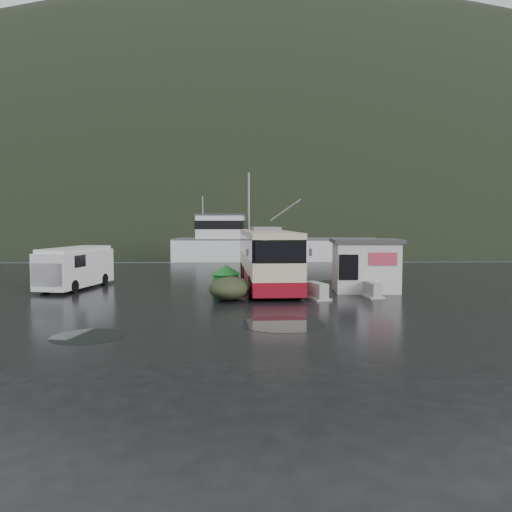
{
  "coord_description": "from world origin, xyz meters",
  "views": [
    {
      "loc": [
        0.98,
        -24.38,
        3.7
      ],
      "look_at": [
        1.63,
        4.16,
        1.7
      ],
      "focal_mm": 35.0,
      "sensor_mm": 36.0,
      "label": 1
    }
  ],
  "objects_px": {
    "white_van": "(76,289)",
    "waste_bin_left": "(226,295)",
    "coach_bus": "(267,285)",
    "jersey_barrier_a": "(372,297)",
    "dome_tent": "(230,299)",
    "waste_bin_right": "(285,295)",
    "fishing_trawler": "(276,256)",
    "jersey_barrier_b": "(317,299)",
    "ticket_kiosk": "(365,291)"
  },
  "relations": [
    {
      "from": "white_van",
      "to": "waste_bin_left",
      "type": "height_order",
      "value": "white_van"
    },
    {
      "from": "dome_tent",
      "to": "jersey_barrier_a",
      "type": "xyz_separation_m",
      "value": [
        6.9,
        0.56,
        0.0
      ]
    },
    {
      "from": "white_van",
      "to": "jersey_barrier_b",
      "type": "bearing_deg",
      "value": -5.57
    },
    {
      "from": "waste_bin_left",
      "to": "fishing_trawler",
      "type": "xyz_separation_m",
      "value": [
        4.3,
        27.81,
        0.0
      ]
    },
    {
      "from": "dome_tent",
      "to": "ticket_kiosk",
      "type": "bearing_deg",
      "value": 19.82
    },
    {
      "from": "white_van",
      "to": "dome_tent",
      "type": "distance_m",
      "value": 9.48
    },
    {
      "from": "dome_tent",
      "to": "jersey_barrier_b",
      "type": "relative_size",
      "value": 1.74
    },
    {
      "from": "dome_tent",
      "to": "jersey_barrier_b",
      "type": "height_order",
      "value": "dome_tent"
    },
    {
      "from": "white_van",
      "to": "waste_bin_right",
      "type": "bearing_deg",
      "value": -1.17
    },
    {
      "from": "coach_bus",
      "to": "ticket_kiosk",
      "type": "height_order",
      "value": "coach_bus"
    },
    {
      "from": "white_van",
      "to": "fishing_trawler",
      "type": "relative_size",
      "value": 0.22
    },
    {
      "from": "coach_bus",
      "to": "dome_tent",
      "type": "bearing_deg",
      "value": -114.13
    },
    {
      "from": "jersey_barrier_a",
      "to": "fishing_trawler",
      "type": "bearing_deg",
      "value": 95.69
    },
    {
      "from": "waste_bin_right",
      "to": "dome_tent",
      "type": "relative_size",
      "value": 0.52
    },
    {
      "from": "waste_bin_right",
      "to": "ticket_kiosk",
      "type": "distance_m",
      "value": 4.48
    },
    {
      "from": "dome_tent",
      "to": "ticket_kiosk",
      "type": "relative_size",
      "value": 0.78
    },
    {
      "from": "waste_bin_right",
      "to": "jersey_barrier_a",
      "type": "relative_size",
      "value": 0.99
    },
    {
      "from": "white_van",
      "to": "fishing_trawler",
      "type": "height_order",
      "value": "fishing_trawler"
    },
    {
      "from": "white_van",
      "to": "jersey_barrier_a",
      "type": "distance_m",
      "value": 15.87
    },
    {
      "from": "ticket_kiosk",
      "to": "waste_bin_left",
      "type": "bearing_deg",
      "value": -168.72
    },
    {
      "from": "white_van",
      "to": "jersey_barrier_b",
      "type": "xyz_separation_m",
      "value": [
        12.69,
        -3.94,
        0.0
      ]
    },
    {
      "from": "jersey_barrier_a",
      "to": "jersey_barrier_b",
      "type": "distance_m",
      "value": 2.84
    },
    {
      "from": "coach_bus",
      "to": "jersey_barrier_a",
      "type": "height_order",
      "value": "coach_bus"
    },
    {
      "from": "white_van",
      "to": "ticket_kiosk",
      "type": "relative_size",
      "value": 1.56
    },
    {
      "from": "coach_bus",
      "to": "waste_bin_right",
      "type": "height_order",
      "value": "coach_bus"
    },
    {
      "from": "coach_bus",
      "to": "ticket_kiosk",
      "type": "xyz_separation_m",
      "value": [
        5.08,
        -2.56,
        0.0
      ]
    },
    {
      "from": "waste_bin_left",
      "to": "ticket_kiosk",
      "type": "height_order",
      "value": "ticket_kiosk"
    },
    {
      "from": "jersey_barrier_a",
      "to": "jersey_barrier_b",
      "type": "height_order",
      "value": "jersey_barrier_b"
    },
    {
      "from": "coach_bus",
      "to": "jersey_barrier_a",
      "type": "bearing_deg",
      "value": -45.69
    },
    {
      "from": "white_van",
      "to": "waste_bin_right",
      "type": "height_order",
      "value": "white_van"
    },
    {
      "from": "waste_bin_left",
      "to": "dome_tent",
      "type": "bearing_deg",
      "value": -79.89
    },
    {
      "from": "coach_bus",
      "to": "dome_tent",
      "type": "distance_m",
      "value": 5.46
    },
    {
      "from": "coach_bus",
      "to": "white_van",
      "type": "bearing_deg",
      "value": -177.29
    },
    {
      "from": "coach_bus",
      "to": "jersey_barrier_b",
      "type": "relative_size",
      "value": 7.6
    },
    {
      "from": "jersey_barrier_a",
      "to": "fishing_trawler",
      "type": "xyz_separation_m",
      "value": [
        -2.86,
        28.74,
        0.0
      ]
    },
    {
      "from": "waste_bin_left",
      "to": "jersey_barrier_b",
      "type": "bearing_deg",
      "value": -18.17
    },
    {
      "from": "dome_tent",
      "to": "jersey_barrier_b",
      "type": "xyz_separation_m",
      "value": [
        4.1,
        0.06,
        0.0
      ]
    },
    {
      "from": "dome_tent",
      "to": "jersey_barrier_a",
      "type": "height_order",
      "value": "dome_tent"
    },
    {
      "from": "dome_tent",
      "to": "jersey_barrier_b",
      "type": "bearing_deg",
      "value": 0.83
    },
    {
      "from": "coach_bus",
      "to": "jersey_barrier_b",
      "type": "bearing_deg",
      "value": -70.08
    },
    {
      "from": "dome_tent",
      "to": "ticket_kiosk",
      "type": "distance_m",
      "value": 7.47
    },
    {
      "from": "dome_tent",
      "to": "fishing_trawler",
      "type": "bearing_deg",
      "value": 82.15
    },
    {
      "from": "fishing_trawler",
      "to": "jersey_barrier_a",
      "type": "bearing_deg",
      "value": -81.34
    },
    {
      "from": "jersey_barrier_a",
      "to": "ticket_kiosk",
      "type": "bearing_deg",
      "value": 86.32
    },
    {
      "from": "white_van",
      "to": "waste_bin_left",
      "type": "distance_m",
      "value": 8.7
    },
    {
      "from": "coach_bus",
      "to": "jersey_barrier_b",
      "type": "xyz_separation_m",
      "value": [
        2.15,
        -5.04,
        0.0
      ]
    },
    {
      "from": "dome_tent",
      "to": "jersey_barrier_a",
      "type": "distance_m",
      "value": 6.92
    },
    {
      "from": "jersey_barrier_b",
      "to": "fishing_trawler",
      "type": "relative_size",
      "value": 0.06
    },
    {
      "from": "jersey_barrier_a",
      "to": "dome_tent",
      "type": "bearing_deg",
      "value": -175.34
    },
    {
      "from": "jersey_barrier_a",
      "to": "jersey_barrier_b",
      "type": "xyz_separation_m",
      "value": [
        -2.8,
        -0.5,
        0.0
      ]
    }
  ]
}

